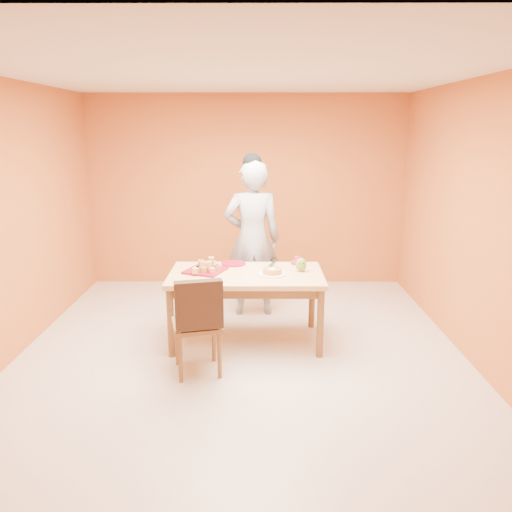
{
  "coord_description": "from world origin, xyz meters",
  "views": [
    {
      "loc": [
        0.17,
        -4.63,
        2.23
      ],
      "look_at": [
        0.15,
        0.3,
        0.96
      ],
      "focal_mm": 35.0,
      "sensor_mm": 36.0,
      "label": 1
    }
  ],
  "objects_px": {
    "sponge_cake": "(272,271)",
    "checker_tin": "(296,263)",
    "dining_table": "(246,282)",
    "magenta_glass": "(297,261)",
    "pastry_platter": "(205,270)",
    "person": "(252,239)",
    "red_dinner_plate": "(233,263)",
    "dining_chair": "(197,323)",
    "egg_ornament": "(301,265)"
  },
  "relations": [
    {
      "from": "egg_ornament",
      "to": "person",
      "type": "bearing_deg",
      "value": 110.98
    },
    {
      "from": "pastry_platter",
      "to": "egg_ornament",
      "type": "xyz_separation_m",
      "value": [
        1.01,
        0.01,
        0.06
      ]
    },
    {
      "from": "dining_chair",
      "to": "sponge_cake",
      "type": "distance_m",
      "value": 1.02
    },
    {
      "from": "magenta_glass",
      "to": "checker_tin",
      "type": "height_order",
      "value": "magenta_glass"
    },
    {
      "from": "sponge_cake",
      "to": "checker_tin",
      "type": "height_order",
      "value": "sponge_cake"
    },
    {
      "from": "dining_table",
      "to": "red_dinner_plate",
      "type": "bearing_deg",
      "value": 113.18
    },
    {
      "from": "red_dinner_plate",
      "to": "magenta_glass",
      "type": "xyz_separation_m",
      "value": [
        0.71,
        -0.04,
        0.04
      ]
    },
    {
      "from": "egg_ornament",
      "to": "pastry_platter",
      "type": "bearing_deg",
      "value": 167.59
    },
    {
      "from": "dining_chair",
      "to": "pastry_platter",
      "type": "height_order",
      "value": "dining_chair"
    },
    {
      "from": "pastry_platter",
      "to": "red_dinner_plate",
      "type": "bearing_deg",
      "value": 46.06
    },
    {
      "from": "dining_table",
      "to": "red_dinner_plate",
      "type": "distance_m",
      "value": 0.39
    },
    {
      "from": "dining_table",
      "to": "magenta_glass",
      "type": "bearing_deg",
      "value": 29.31
    },
    {
      "from": "magenta_glass",
      "to": "red_dinner_plate",
      "type": "bearing_deg",
      "value": 177.08
    },
    {
      "from": "dining_chair",
      "to": "checker_tin",
      "type": "distance_m",
      "value": 1.49
    },
    {
      "from": "person",
      "to": "magenta_glass",
      "type": "bearing_deg",
      "value": 128.7
    },
    {
      "from": "dining_table",
      "to": "magenta_glass",
      "type": "relative_size",
      "value": 16.69
    },
    {
      "from": "dining_table",
      "to": "pastry_platter",
      "type": "bearing_deg",
      "value": 172.43
    },
    {
      "from": "dining_chair",
      "to": "sponge_cake",
      "type": "height_order",
      "value": "dining_chair"
    },
    {
      "from": "dining_table",
      "to": "dining_chair",
      "type": "bearing_deg",
      "value": -121.19
    },
    {
      "from": "dining_chair",
      "to": "person",
      "type": "xyz_separation_m",
      "value": [
        0.49,
        1.57,
        0.44
      ]
    },
    {
      "from": "person",
      "to": "red_dinner_plate",
      "type": "xyz_separation_m",
      "value": [
        -0.21,
        -0.49,
        -0.17
      ]
    },
    {
      "from": "dining_chair",
      "to": "egg_ornament",
      "type": "bearing_deg",
      "value": 24.38
    },
    {
      "from": "sponge_cake",
      "to": "egg_ornament",
      "type": "height_order",
      "value": "egg_ornament"
    },
    {
      "from": "person",
      "to": "red_dinner_plate",
      "type": "bearing_deg",
      "value": 62.63
    },
    {
      "from": "person",
      "to": "egg_ornament",
      "type": "relative_size",
      "value": 12.97
    },
    {
      "from": "magenta_glass",
      "to": "checker_tin",
      "type": "xyz_separation_m",
      "value": [
        -0.01,
        0.04,
        -0.03
      ]
    },
    {
      "from": "magenta_glass",
      "to": "egg_ornament",
      "type": "bearing_deg",
      "value": -85.73
    },
    {
      "from": "dining_chair",
      "to": "sponge_cake",
      "type": "relative_size",
      "value": 4.91
    },
    {
      "from": "dining_chair",
      "to": "red_dinner_plate",
      "type": "bearing_deg",
      "value": 61.47
    },
    {
      "from": "dining_chair",
      "to": "pastry_platter",
      "type": "relative_size",
      "value": 2.54
    },
    {
      "from": "dining_chair",
      "to": "sponge_cake",
      "type": "xyz_separation_m",
      "value": [
        0.71,
        0.68,
        0.3
      ]
    },
    {
      "from": "pastry_platter",
      "to": "sponge_cake",
      "type": "distance_m",
      "value": 0.71
    },
    {
      "from": "person",
      "to": "magenta_glass",
      "type": "relative_size",
      "value": 19.53
    },
    {
      "from": "sponge_cake",
      "to": "magenta_glass",
      "type": "height_order",
      "value": "magenta_glass"
    },
    {
      "from": "person",
      "to": "checker_tin",
      "type": "distance_m",
      "value": 0.72
    },
    {
      "from": "magenta_glass",
      "to": "pastry_platter",
      "type": "bearing_deg",
      "value": -165.49
    },
    {
      "from": "pastry_platter",
      "to": "person",
      "type": "bearing_deg",
      "value": 58.23
    },
    {
      "from": "dining_chair",
      "to": "egg_ornament",
      "type": "distance_m",
      "value": 1.33
    },
    {
      "from": "dining_chair",
      "to": "egg_ornament",
      "type": "xyz_separation_m",
      "value": [
        1.02,
        0.79,
        0.34
      ]
    },
    {
      "from": "dining_table",
      "to": "sponge_cake",
      "type": "distance_m",
      "value": 0.3
    },
    {
      "from": "dining_table",
      "to": "dining_chair",
      "type": "relative_size",
      "value": 1.67
    },
    {
      "from": "dining_table",
      "to": "red_dinner_plate",
      "type": "relative_size",
      "value": 5.83
    },
    {
      "from": "red_dinner_plate",
      "to": "magenta_glass",
      "type": "distance_m",
      "value": 0.71
    },
    {
      "from": "dining_chair",
      "to": "pastry_platter",
      "type": "xyz_separation_m",
      "value": [
        0.01,
        0.78,
        0.28
      ]
    },
    {
      "from": "pastry_platter",
      "to": "magenta_glass",
      "type": "relative_size",
      "value": 3.92
    },
    {
      "from": "pastry_platter",
      "to": "egg_ornament",
      "type": "bearing_deg",
      "value": 0.43
    },
    {
      "from": "dining_table",
      "to": "dining_chair",
      "type": "distance_m",
      "value": 0.86
    },
    {
      "from": "person",
      "to": "checker_tin",
      "type": "xyz_separation_m",
      "value": [
        0.49,
        -0.49,
        -0.16
      ]
    },
    {
      "from": "dining_table",
      "to": "sponge_cake",
      "type": "height_order",
      "value": "sponge_cake"
    },
    {
      "from": "dining_table",
      "to": "pastry_platter",
      "type": "height_order",
      "value": "pastry_platter"
    }
  ]
}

